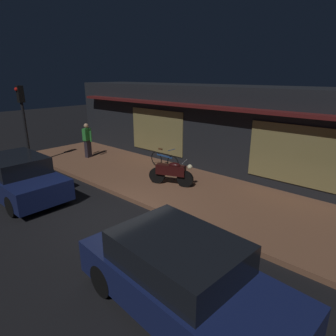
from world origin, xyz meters
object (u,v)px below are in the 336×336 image
at_px(bicycle_parked, 164,160).
at_px(parked_car_near, 18,177).
at_px(motorcycle, 172,172).
at_px(traffic_light_pole, 23,112).
at_px(person_photographer, 87,140).
at_px(parked_car_far, 182,277).

xyz_separation_m(bicycle_parked, parked_car_near, (-1.92, -5.31, 0.20)).
height_order(motorcycle, traffic_light_pole, traffic_light_pole).
distance_m(person_photographer, parked_car_far, 10.46).
relative_size(bicycle_parked, traffic_light_pole, 0.46).
distance_m(motorcycle, traffic_light_pole, 7.21).
bearing_deg(bicycle_parked, parked_car_far, -45.13).
distance_m(person_photographer, traffic_light_pole, 2.99).
distance_m(bicycle_parked, person_photographer, 4.21).
xyz_separation_m(bicycle_parked, person_photographer, (-4.00, -1.19, 0.52)).
distance_m(person_photographer, parked_car_near, 4.62).
bearing_deg(traffic_light_pole, parked_car_far, -10.39).
height_order(traffic_light_pole, parked_car_near, traffic_light_pole).
distance_m(traffic_light_pole, parked_car_far, 10.86).
bearing_deg(parked_car_near, parked_car_far, -1.75).
relative_size(person_photographer, traffic_light_pole, 0.46).
bearing_deg(person_photographer, parked_car_far, -24.55).
bearing_deg(bicycle_parked, parked_car_near, -109.90).
distance_m(motorcycle, parked_car_near, 5.31).
bearing_deg(traffic_light_pole, motorcycle, 19.37).
relative_size(person_photographer, parked_car_far, 0.40).
bearing_deg(person_photographer, parked_car_near, -63.22).
xyz_separation_m(motorcycle, bicycle_parked, (-1.55, 1.29, -0.14)).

